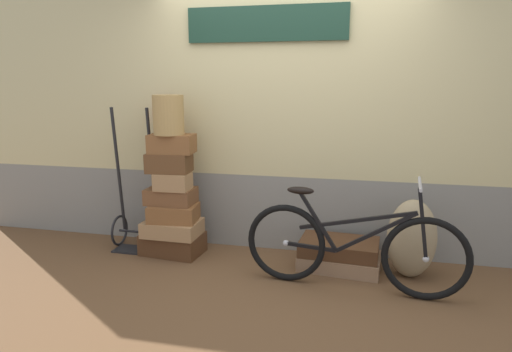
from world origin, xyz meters
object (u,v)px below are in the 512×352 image
object	(u,v)px
suitcase_2	(174,213)
suitcase_3	(171,196)
suitcase_6	(172,144)
burlap_sack	(412,239)
suitcase_5	(169,163)
bicycle	(352,248)
suitcase_1	(173,228)
suitcase_7	(340,261)
wicker_basket	(168,115)
luggage_trolley	(137,218)
suitcase_0	(173,243)
suitcase_4	(173,181)
suitcase_8	(339,247)

from	to	relation	value
suitcase_2	suitcase_3	size ratio (longest dim) A/B	0.99
suitcase_6	burlap_sack	xyz separation A→B (m)	(2.18, -0.05, -0.74)
suitcase_2	suitcase_5	world-z (taller)	suitcase_5
burlap_sack	bicycle	world-z (taller)	bicycle
suitcase_5	suitcase_6	size ratio (longest dim) A/B	0.96
suitcase_1	burlap_sack	distance (m)	2.19
suitcase_2	suitcase_7	distance (m)	1.62
suitcase_6	burlap_sack	size ratio (longest dim) A/B	0.61
suitcase_7	wicker_basket	distance (m)	2.05
suitcase_7	wicker_basket	size ratio (longest dim) A/B	1.95
suitcase_5	luggage_trolley	distance (m)	0.72
suitcase_1	suitcase_5	distance (m)	0.63
wicker_basket	luggage_trolley	size ratio (longest dim) A/B	0.26
bicycle	suitcase_2	bearing A→B (deg)	167.26
suitcase_0	bicycle	size ratio (longest dim) A/B	0.32
suitcase_3	bicycle	size ratio (longest dim) A/B	0.26
suitcase_4	suitcase_6	xyz separation A→B (m)	(-0.02, 0.05, 0.35)
suitcase_4	suitcase_7	distance (m)	1.71
suitcase_5	luggage_trolley	xyz separation A→B (m)	(-0.40, 0.06, -0.59)
suitcase_8	bicycle	size ratio (longest dim) A/B	0.39
suitcase_3	wicker_basket	world-z (taller)	wicker_basket
suitcase_0	burlap_sack	xyz separation A→B (m)	(2.21, -0.04, 0.24)
suitcase_1	suitcase_6	distance (m)	0.81
wicker_basket	luggage_trolley	distance (m)	1.12
suitcase_3	suitcase_7	distance (m)	1.70
wicker_basket	luggage_trolley	bearing A→B (deg)	168.77
suitcase_3	suitcase_8	xyz separation A→B (m)	(1.61, -0.01, -0.38)
suitcase_1	suitcase_8	distance (m)	1.58
luggage_trolley	burlap_sack	bearing A→B (deg)	-2.40
suitcase_1	suitcase_8	bearing A→B (deg)	2.62
suitcase_0	suitcase_1	xyz separation A→B (m)	(0.02, -0.04, 0.17)
suitcase_0	suitcase_4	distance (m)	0.63
suitcase_5	suitcase_8	xyz separation A→B (m)	(1.61, 0.00, -0.71)
suitcase_8	bicycle	bearing A→B (deg)	-70.52
suitcase_7	bicycle	world-z (taller)	bicycle
wicker_basket	suitcase_1	bearing A→B (deg)	-74.17
suitcase_1	luggage_trolley	xyz separation A→B (m)	(-0.43, 0.11, 0.04)
suitcase_0	suitcase_2	bearing A→B (deg)	-37.03
suitcase_8	suitcase_0	bearing A→B (deg)	-175.60
suitcase_3	burlap_sack	world-z (taller)	burlap_sack
suitcase_6	luggage_trolley	size ratio (longest dim) A/B	0.29
suitcase_5	bicycle	xyz separation A→B (m)	(1.72, -0.42, -0.55)
suitcase_3	burlap_sack	bearing A→B (deg)	-1.41
suitcase_1	suitcase_7	distance (m)	1.61
burlap_sack	suitcase_1	bearing A→B (deg)	179.91
suitcase_3	suitcase_2	bearing A→B (deg)	-48.41
suitcase_1	suitcase_7	size ratio (longest dim) A/B	0.74
suitcase_2	suitcase_0	bearing A→B (deg)	131.46
suitcase_5	burlap_sack	size ratio (longest dim) A/B	0.58
suitcase_1	suitcase_2	distance (m)	0.15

